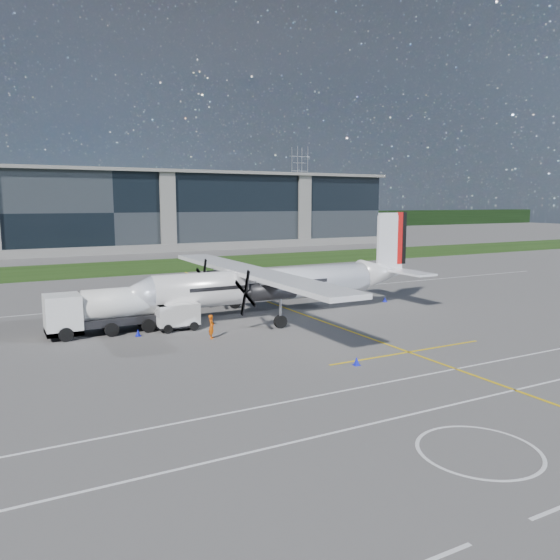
% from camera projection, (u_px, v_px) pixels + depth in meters
% --- Properties ---
extents(ground, '(400.00, 400.00, 0.00)m').
position_uv_depth(ground, '(161.00, 273.00, 73.49)').
color(ground, '#595654').
rests_on(ground, ground).
extents(grass_strip, '(400.00, 18.00, 0.04)m').
position_uv_depth(grass_strip, '(146.00, 266.00, 80.48)').
color(grass_strip, '#1D3B10').
rests_on(grass_strip, ground).
extents(terminal_building, '(120.00, 20.00, 15.00)m').
position_uv_depth(terminal_building, '(104.00, 212.00, 107.39)').
color(terminal_building, black).
rests_on(terminal_building, ground).
extents(tree_line, '(400.00, 6.00, 6.00)m').
position_uv_depth(tree_line, '(66.00, 224.00, 160.48)').
color(tree_line, black).
rests_on(tree_line, ground).
extents(pylon_east, '(9.00, 4.60, 30.00)m').
position_uv_depth(pylon_east, '(300.00, 187.00, 206.98)').
color(pylon_east, gray).
rests_on(pylon_east, ground).
extents(yellow_taxiway_centerline, '(0.20, 70.00, 0.01)m').
position_uv_depth(yellow_taxiway_centerline, '(288.00, 309.00, 48.66)').
color(yellow_taxiway_centerline, yellow).
rests_on(yellow_taxiway_centerline, ground).
extents(white_lane_line, '(90.00, 0.15, 0.01)m').
position_uv_depth(white_lane_line, '(473.00, 400.00, 26.28)').
color(white_lane_line, white).
rests_on(white_lane_line, ground).
extents(turboprop_aircraft, '(27.40, 28.41, 8.52)m').
position_uv_depth(turboprop_aircraft, '(277.00, 265.00, 45.49)').
color(turboprop_aircraft, white).
rests_on(turboprop_aircraft, ground).
extents(fuel_tanker_truck, '(8.72, 2.83, 3.27)m').
position_uv_depth(fuel_tanker_truck, '(97.00, 312.00, 39.22)').
color(fuel_tanker_truck, white).
rests_on(fuel_tanker_truck, ground).
extents(baggage_tug, '(3.30, 1.98, 1.98)m').
position_uv_depth(baggage_tug, '(177.00, 317.00, 40.68)').
color(baggage_tug, white).
rests_on(baggage_tug, ground).
extents(ground_crew_person, '(0.87, 0.97, 1.95)m').
position_uv_depth(ground_crew_person, '(212.00, 325.00, 37.97)').
color(ground_crew_person, '#F25907').
rests_on(ground_crew_person, ground).
extents(safety_cone_tail, '(0.36, 0.36, 0.50)m').
position_uv_depth(safety_cone_tail, '(385.00, 299.00, 52.05)').
color(safety_cone_tail, '#0B13CB').
rests_on(safety_cone_tail, ground).
extents(safety_cone_stbdwing, '(0.36, 0.36, 0.50)m').
position_uv_depth(safety_cone_stbdwing, '(187.00, 291.00, 57.00)').
color(safety_cone_stbdwing, '#0B13CB').
rests_on(safety_cone_stbdwing, ground).
extents(safety_cone_portwing, '(0.36, 0.36, 0.50)m').
position_uv_depth(safety_cone_portwing, '(357.00, 361.00, 31.87)').
color(safety_cone_portwing, '#0B13CB').
rests_on(safety_cone_portwing, ground).
extents(safety_cone_nose_port, '(0.36, 0.36, 0.50)m').
position_uv_depth(safety_cone_nose_port, '(138.00, 333.00, 38.77)').
color(safety_cone_nose_port, '#0B13CB').
rests_on(safety_cone_nose_port, ground).
extents(safety_cone_nose_stbd, '(0.36, 0.36, 0.50)m').
position_uv_depth(safety_cone_nose_stbd, '(126.00, 322.00, 42.18)').
color(safety_cone_nose_stbd, '#0B13CB').
rests_on(safety_cone_nose_stbd, ground).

